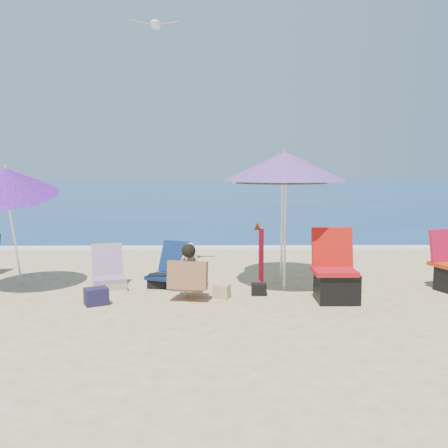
{
  "coord_description": "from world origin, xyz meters",
  "views": [
    {
      "loc": [
        -0.39,
        -7.22,
        2.04
      ],
      "look_at": [
        -0.3,
        1.0,
        1.1
      ],
      "focal_mm": 39.27,
      "sensor_mm": 36.0,
      "label": 1
    }
  ],
  "objects_px": {
    "umbrella_blue": "(6,182)",
    "chair_navy": "(170,272)",
    "umbrella_turquoise": "(285,166)",
    "seagull": "(156,25)",
    "furled_umbrella": "(260,253)",
    "chair_rainbow": "(109,277)",
    "camp_chair_left": "(336,280)",
    "person_center": "(189,272)",
    "umbrella_striped": "(280,169)"
  },
  "relations": [
    {
      "from": "umbrella_blue",
      "to": "chair_navy",
      "type": "height_order",
      "value": "umbrella_blue"
    },
    {
      "from": "umbrella_turquoise",
      "to": "umbrella_blue",
      "type": "xyz_separation_m",
      "value": [
        -4.55,
        -0.13,
        -0.25
      ]
    },
    {
      "from": "umbrella_turquoise",
      "to": "seagull",
      "type": "relative_size",
      "value": 2.97
    },
    {
      "from": "umbrella_blue",
      "to": "furled_umbrella",
      "type": "bearing_deg",
      "value": 1.82
    },
    {
      "from": "seagull",
      "to": "furled_umbrella",
      "type": "bearing_deg",
      "value": -28.75
    },
    {
      "from": "furled_umbrella",
      "to": "chair_navy",
      "type": "xyz_separation_m",
      "value": [
        -1.57,
        0.41,
        -0.43
      ]
    },
    {
      "from": "chair_rainbow",
      "to": "umbrella_turquoise",
      "type": "bearing_deg",
      "value": -0.72
    },
    {
      "from": "camp_chair_left",
      "to": "person_center",
      "type": "xyz_separation_m",
      "value": [
        -2.26,
        0.14,
        0.1
      ]
    },
    {
      "from": "chair_navy",
      "to": "chair_rainbow",
      "type": "xyz_separation_m",
      "value": [
        -1.0,
        -0.38,
        0.0
      ]
    },
    {
      "from": "umbrella_blue",
      "to": "chair_navy",
      "type": "distance_m",
      "value": 3.1
    },
    {
      "from": "umbrella_turquoise",
      "to": "umbrella_striped",
      "type": "distance_m",
      "value": 0.74
    },
    {
      "from": "umbrella_turquoise",
      "to": "umbrella_striped",
      "type": "height_order",
      "value": "umbrella_turquoise"
    },
    {
      "from": "seagull",
      "to": "chair_navy",
      "type": "bearing_deg",
      "value": -66.37
    },
    {
      "from": "chair_navy",
      "to": "person_center",
      "type": "bearing_deg",
      "value": -68.92
    },
    {
      "from": "camp_chair_left",
      "to": "furled_umbrella",
      "type": "bearing_deg",
      "value": 144.23
    },
    {
      "from": "umbrella_striped",
      "to": "furled_umbrella",
      "type": "xyz_separation_m",
      "value": [
        -0.41,
        -0.74,
        -1.39
      ]
    },
    {
      "from": "chair_rainbow",
      "to": "camp_chair_left",
      "type": "distance_m",
      "value": 3.76
    },
    {
      "from": "furled_umbrella",
      "to": "person_center",
      "type": "bearing_deg",
      "value": -150.93
    },
    {
      "from": "umbrella_striped",
      "to": "seagull",
      "type": "relative_size",
      "value": 2.68
    },
    {
      "from": "chair_rainbow",
      "to": "furled_umbrella",
      "type": "bearing_deg",
      "value": -0.82
    },
    {
      "from": "umbrella_turquoise",
      "to": "furled_umbrella",
      "type": "relative_size",
      "value": 2.26
    },
    {
      "from": "umbrella_striped",
      "to": "chair_rainbow",
      "type": "xyz_separation_m",
      "value": [
        -2.99,
        -0.7,
        -1.82
      ]
    },
    {
      "from": "chair_rainbow",
      "to": "seagull",
      "type": "bearing_deg",
      "value": 52.63
    },
    {
      "from": "furled_umbrella",
      "to": "person_center",
      "type": "xyz_separation_m",
      "value": [
        -1.16,
        -0.65,
        -0.19
      ]
    },
    {
      "from": "chair_navy",
      "to": "chair_rainbow",
      "type": "relative_size",
      "value": 1.23
    },
    {
      "from": "chair_rainbow",
      "to": "seagull",
      "type": "distance_m",
      "value": 4.57
    },
    {
      "from": "chair_navy",
      "to": "person_center",
      "type": "height_order",
      "value": "person_center"
    },
    {
      "from": "furled_umbrella",
      "to": "chair_rainbow",
      "type": "bearing_deg",
      "value": 179.18
    },
    {
      "from": "umbrella_blue",
      "to": "seagull",
      "type": "xyz_separation_m",
      "value": [
        2.32,
        1.14,
        2.78
      ]
    },
    {
      "from": "umbrella_striped",
      "to": "umbrella_turquoise",
      "type": "bearing_deg",
      "value": -91.51
    },
    {
      "from": "umbrella_blue",
      "to": "camp_chair_left",
      "type": "bearing_deg",
      "value": -7.12
    },
    {
      "from": "person_center",
      "to": "seagull",
      "type": "height_order",
      "value": "seagull"
    },
    {
      "from": "umbrella_turquoise",
      "to": "person_center",
      "type": "xyz_separation_m",
      "value": [
        -1.56,
        -0.65,
        -1.64
      ]
    },
    {
      "from": "umbrella_turquoise",
      "to": "chair_rainbow",
      "type": "relative_size",
      "value": 3.23
    },
    {
      "from": "person_center",
      "to": "camp_chair_left",
      "type": "bearing_deg",
      "value": -3.57
    },
    {
      "from": "umbrella_striped",
      "to": "umbrella_blue",
      "type": "distance_m",
      "value": 4.66
    },
    {
      "from": "camp_chair_left",
      "to": "umbrella_striped",
      "type": "bearing_deg",
      "value": 114.03
    },
    {
      "from": "umbrella_turquoise",
      "to": "chair_navy",
      "type": "distance_m",
      "value": 2.75
    },
    {
      "from": "umbrella_blue",
      "to": "camp_chair_left",
      "type": "height_order",
      "value": "umbrella_blue"
    },
    {
      "from": "umbrella_turquoise",
      "to": "person_center",
      "type": "bearing_deg",
      "value": -157.45
    },
    {
      "from": "umbrella_striped",
      "to": "seagull",
      "type": "bearing_deg",
      "value": 173.27
    },
    {
      "from": "seagull",
      "to": "person_center",
      "type": "bearing_deg",
      "value": -68.0
    },
    {
      "from": "umbrella_turquoise",
      "to": "person_center",
      "type": "relative_size",
      "value": 2.87
    },
    {
      "from": "umbrella_blue",
      "to": "camp_chair_left",
      "type": "distance_m",
      "value": 5.5
    },
    {
      "from": "umbrella_turquoise",
      "to": "umbrella_striped",
      "type": "relative_size",
      "value": 1.11
    },
    {
      "from": "umbrella_striped",
      "to": "chair_rainbow",
      "type": "bearing_deg",
      "value": -166.74
    },
    {
      "from": "seagull",
      "to": "chair_rainbow",
      "type": "bearing_deg",
      "value": -127.37
    },
    {
      "from": "furled_umbrella",
      "to": "umbrella_blue",
      "type": "bearing_deg",
      "value": -178.18
    },
    {
      "from": "umbrella_striped",
      "to": "chair_rainbow",
      "type": "relative_size",
      "value": 2.9
    },
    {
      "from": "furled_umbrella",
      "to": "chair_rainbow",
      "type": "distance_m",
      "value": 2.61
    }
  ]
}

